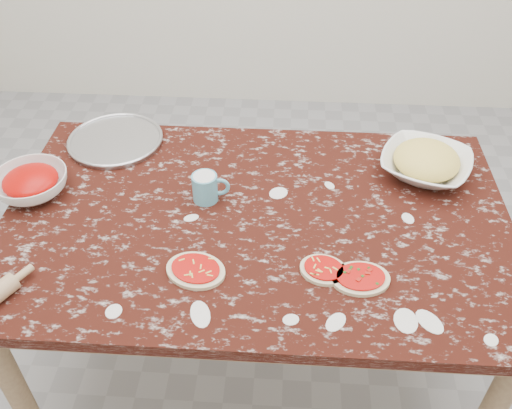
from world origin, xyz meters
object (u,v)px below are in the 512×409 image
object	(u,v)px
worktable	(256,235)
pizza_tray	(116,141)
sauce_bowl	(32,184)
cheese_bowl	(425,165)
flour_mug	(206,187)

from	to	relation	value
worktable	pizza_tray	xyz separation A→B (m)	(-0.55, 0.38, 0.09)
worktable	pizza_tray	size ratio (longest dim) A/B	4.71
sauce_bowl	cheese_bowl	world-z (taller)	sauce_bowl
pizza_tray	cheese_bowl	bearing A→B (deg)	-6.02
pizza_tray	sauce_bowl	world-z (taller)	sauce_bowl
flour_mug	sauce_bowl	bearing A→B (deg)	-179.42
cheese_bowl	flour_mug	distance (m)	0.75
worktable	pizza_tray	world-z (taller)	pizza_tray
cheese_bowl	pizza_tray	bearing A→B (deg)	173.98
sauce_bowl	cheese_bowl	size ratio (longest dim) A/B	0.80
sauce_bowl	cheese_bowl	distance (m)	1.32
pizza_tray	flour_mug	xyz separation A→B (m)	(0.38, -0.30, 0.04)
worktable	sauce_bowl	world-z (taller)	sauce_bowl
worktable	sauce_bowl	bearing A→B (deg)	174.67
pizza_tray	flour_mug	size ratio (longest dim) A/B	2.80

